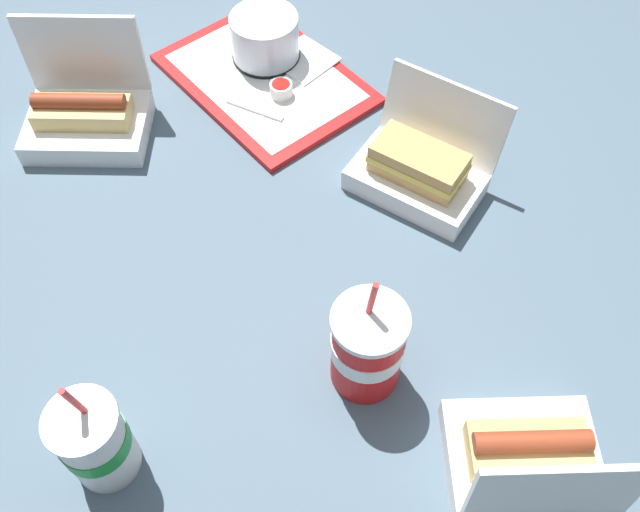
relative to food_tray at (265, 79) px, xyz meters
name	(u,v)px	position (x,y,z in m)	size (l,w,h in m)	color
ground_plane	(301,279)	(-0.37, 0.23, -0.01)	(3.20, 3.20, 0.00)	#4C6070
food_tray	(265,79)	(0.00, 0.00, 0.00)	(0.38, 0.27, 0.01)	red
cake_container	(265,39)	(0.04, -0.03, 0.05)	(0.13, 0.13, 0.09)	black
ketchup_cup	(281,89)	(-0.06, 0.01, 0.02)	(0.04, 0.04, 0.02)	white
napkin_stack	(304,60)	(-0.02, -0.08, 0.01)	(0.10, 0.10, 0.00)	white
plastic_fork	(255,109)	(-0.06, 0.07, 0.01)	(0.11, 0.01, 0.01)	white
clamshell_hotdog_back	(86,114)	(0.10, 0.31, 0.04)	(0.25, 0.25, 0.19)	white
clamshell_sandwich_left	(419,169)	(-0.36, -0.03, 0.04)	(0.24, 0.21, 0.16)	white
clamshell_hotdog_center	(526,460)	(-0.77, 0.21, 0.04)	(0.24, 0.24, 0.19)	white
soda_cup_left	(367,347)	(-0.55, 0.26, 0.07)	(0.10, 0.10, 0.21)	red
soda_cup_center	(95,441)	(-0.42, 0.59, 0.07)	(0.09, 0.09, 0.20)	white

